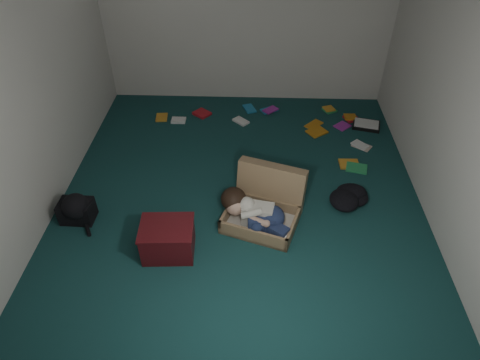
{
  "coord_description": "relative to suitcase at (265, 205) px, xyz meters",
  "views": [
    {
      "loc": [
        0.13,
        -3.59,
        3.24
      ],
      "look_at": [
        0.0,
        -0.15,
        0.35
      ],
      "focal_mm": 32.0,
      "sensor_mm": 36.0,
      "label": 1
    }
  ],
  "objects": [
    {
      "name": "floor",
      "position": [
        -0.27,
        0.33,
        -0.16
      ],
      "size": [
        4.5,
        4.5,
        0.0
      ],
      "primitive_type": "plane",
      "color": "#163F3F",
      "rests_on": "ground"
    },
    {
      "name": "wall_front",
      "position": [
        -0.27,
        -1.92,
        1.14
      ],
      "size": [
        4.5,
        0.0,
        4.5
      ],
      "primitive_type": "plane",
      "rotation": [
        -1.57,
        0.0,
        0.0
      ],
      "color": "silver",
      "rests_on": "ground"
    },
    {
      "name": "wall_left",
      "position": [
        -2.27,
        0.33,
        1.14
      ],
      "size": [
        0.0,
        4.5,
        4.5
      ],
      "primitive_type": "plane",
      "rotation": [
        1.57,
        0.0,
        1.57
      ],
      "color": "silver",
      "rests_on": "ground"
    },
    {
      "name": "suitcase",
      "position": [
        0.0,
        0.0,
        0.0
      ],
      "size": [
        0.92,
        0.91,
        0.54
      ],
      "rotation": [
        0.0,
        0.0,
        -0.32
      ],
      "color": "#967853",
      "rests_on": "floor"
    },
    {
      "name": "wall_back",
      "position": [
        -0.27,
        2.58,
        1.14
      ],
      "size": [
        4.5,
        0.0,
        4.5
      ],
      "primitive_type": "plane",
      "rotation": [
        1.57,
        0.0,
        0.0
      ],
      "color": "silver",
      "rests_on": "ground"
    },
    {
      "name": "clothing_pile",
      "position": [
        0.96,
        0.3,
        -0.1
      ],
      "size": [
        0.47,
        0.42,
        0.12
      ],
      "primitive_type": null,
      "rotation": [
        0.0,
        0.0,
        0.28
      ],
      "color": "black",
      "rests_on": "floor"
    },
    {
      "name": "wall_right",
      "position": [
        1.73,
        0.33,
        1.14
      ],
      "size": [
        0.0,
        4.5,
        4.5
      ],
      "primitive_type": "plane",
      "rotation": [
        1.57,
        0.0,
        -1.57
      ],
      "color": "silver",
      "rests_on": "ground"
    },
    {
      "name": "paper_tray",
      "position": [
        1.42,
        1.81,
        -0.14
      ],
      "size": [
        0.42,
        0.35,
        0.05
      ],
      "rotation": [
        0.0,
        0.0,
        -0.25
      ],
      "color": "black",
      "rests_on": "floor"
    },
    {
      "name": "person",
      "position": [
        -0.11,
        -0.16,
        0.04
      ],
      "size": [
        0.73,
        0.56,
        0.33
      ],
      "rotation": [
        0.0,
        0.0,
        -0.32
      ],
      "color": "beige",
      "rests_on": "suitcase"
    },
    {
      "name": "backpack",
      "position": [
        -1.97,
        -0.12,
        -0.03
      ],
      "size": [
        0.44,
        0.35,
        0.26
      ],
      "primitive_type": null,
      "rotation": [
        0.0,
        0.0,
        -0.03
      ],
      "color": "black",
      "rests_on": "floor"
    },
    {
      "name": "maroon_bin",
      "position": [
        -0.93,
        -0.53,
        0.01
      ],
      "size": [
        0.53,
        0.42,
        0.35
      ],
      "rotation": [
        0.0,
        0.0,
        0.05
      ],
      "color": "#4B0F13",
      "rests_on": "floor"
    },
    {
      "name": "book_scatter",
      "position": [
        0.3,
        1.76,
        -0.15
      ],
      "size": [
        2.93,
        1.62,
        0.02
      ],
      "color": "orange",
      "rests_on": "floor"
    }
  ]
}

